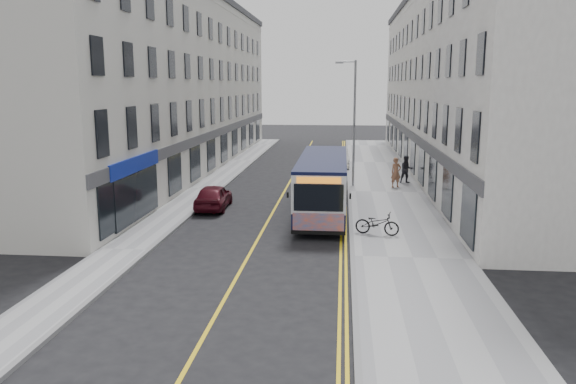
% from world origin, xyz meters
% --- Properties ---
extents(ground, '(140.00, 140.00, 0.00)m').
position_xyz_m(ground, '(0.00, 0.00, 0.00)').
color(ground, black).
rests_on(ground, ground).
extents(pavement_east, '(4.50, 64.00, 0.12)m').
position_xyz_m(pavement_east, '(6.25, 12.00, 0.06)').
color(pavement_east, '#949497').
rests_on(pavement_east, ground).
extents(pavement_west, '(2.00, 64.00, 0.12)m').
position_xyz_m(pavement_west, '(-5.00, 12.00, 0.06)').
color(pavement_west, '#949497').
rests_on(pavement_west, ground).
extents(kerb_east, '(0.18, 64.00, 0.13)m').
position_xyz_m(kerb_east, '(4.00, 12.00, 0.07)').
color(kerb_east, slate).
rests_on(kerb_east, ground).
extents(kerb_west, '(0.18, 64.00, 0.13)m').
position_xyz_m(kerb_west, '(-4.00, 12.00, 0.07)').
color(kerb_west, slate).
rests_on(kerb_west, ground).
extents(road_centre_line, '(0.12, 64.00, 0.01)m').
position_xyz_m(road_centre_line, '(0.00, 12.00, 0.00)').
color(road_centre_line, gold).
rests_on(road_centre_line, ground).
extents(road_dbl_yellow_inner, '(0.10, 64.00, 0.01)m').
position_xyz_m(road_dbl_yellow_inner, '(3.55, 12.00, 0.00)').
color(road_dbl_yellow_inner, gold).
rests_on(road_dbl_yellow_inner, ground).
extents(road_dbl_yellow_outer, '(0.10, 64.00, 0.01)m').
position_xyz_m(road_dbl_yellow_outer, '(3.75, 12.00, 0.00)').
color(road_dbl_yellow_outer, gold).
rests_on(road_dbl_yellow_outer, ground).
extents(terrace_east, '(6.00, 46.00, 13.00)m').
position_xyz_m(terrace_east, '(11.50, 21.00, 6.50)').
color(terrace_east, white).
rests_on(terrace_east, ground).
extents(terrace_west, '(6.00, 46.00, 13.00)m').
position_xyz_m(terrace_west, '(-9.00, 21.00, 6.50)').
color(terrace_west, beige).
rests_on(terrace_west, ground).
extents(streetlamp, '(1.32, 0.18, 8.00)m').
position_xyz_m(streetlamp, '(4.17, 14.00, 4.38)').
color(streetlamp, gray).
rests_on(streetlamp, ground).
extents(city_bus, '(2.38, 10.17, 2.95)m').
position_xyz_m(city_bus, '(2.59, 6.12, 1.62)').
color(city_bus, black).
rests_on(city_bus, ground).
extents(bicycle, '(2.01, 1.11, 1.00)m').
position_xyz_m(bicycle, '(5.09, 1.94, 0.62)').
color(bicycle, black).
rests_on(bicycle, pavement_east).
extents(pedestrian_near, '(0.81, 0.67, 1.89)m').
position_xyz_m(pedestrian_near, '(6.92, 13.55, 1.07)').
color(pedestrian_near, '#8E5B40').
rests_on(pedestrian_near, pavement_east).
extents(pedestrian_far, '(0.99, 0.84, 1.81)m').
position_xyz_m(pedestrian_far, '(7.76, 15.19, 1.02)').
color(pedestrian_far, black).
rests_on(pedestrian_far, pavement_east).
extents(car_white, '(1.97, 4.71, 1.51)m').
position_xyz_m(car_white, '(3.13, 22.73, 0.76)').
color(car_white, white).
rests_on(car_white, ground).
extents(car_maroon, '(1.69, 3.95, 1.33)m').
position_xyz_m(car_maroon, '(-3.24, 6.82, 0.66)').
color(car_maroon, '#470B16').
rests_on(car_maroon, ground).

